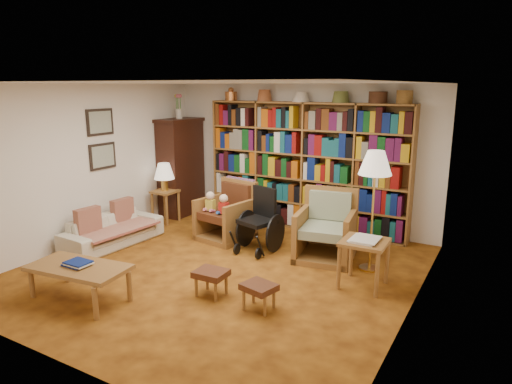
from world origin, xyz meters
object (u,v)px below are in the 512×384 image
Objects in this scene: armchair_leather at (229,214)px; footstool_b at (259,289)px; side_table_papers at (364,248)px; sofa at (113,230)px; floor_lamp at (375,168)px; footstool_a at (211,275)px; coffee_table at (79,269)px; wheelchair at (260,222)px; armchair_sage at (328,232)px; side_table_lamp at (165,199)px.

armchair_leather is 2.30× the size of footstool_b.
side_table_papers is 1.47m from footstool_b.
sofa is 0.99× the size of floor_lamp.
footstool_a is at bearing -142.26° from side_table_papers.
coffee_table is at bearing -141.42° from sofa.
wheelchair is at bearing 68.55° from coffee_table.
armchair_sage is at bearing 68.84° from footstool_a.
side_table_lamp is 0.60× the size of armchair_sage.
sofa is at bearing -154.90° from wheelchair.
side_table_papers is at bearing 35.92° from coffee_table.
footstool_b is (0.67, -0.02, -0.01)m from footstool_a.
side_table_lamp is 1.50m from armchair_leather.
coffee_table is (-1.28, -0.85, 0.12)m from footstool_a.
armchair_leather reaches higher than wheelchair.
sofa is at bearing -85.86° from side_table_lamp.
armchair_leather is 1.52× the size of side_table_papers.
side_table_lamp is 0.62× the size of armchair_leather.
wheelchair is at bearing 118.92° from footstool_b.
wheelchair reaches higher than footstool_a.
side_table_lamp is at bearing 7.05° from sofa.
side_table_lamp reaches higher than footstool_b.
armchair_sage reaches higher than footstool_a.
side_table_lamp is at bearing 167.01° from side_table_papers.
armchair_sage reaches higher than footstool_b.
coffee_table reaches higher than sofa.
wheelchair is at bearing 163.31° from side_table_papers.
wheelchair is at bearing -9.93° from side_table_lamp.
armchair_sage is 1.25m from floor_lamp.
wheelchair is 0.58× the size of floor_lamp.
footstool_a is at bearing -111.16° from armchair_sage.
side_table_lamp is at bearing 174.31° from armchair_leather.
armchair_sage is 0.81× the size of coffee_table.
side_table_lamp is 4.05m from floor_lamp.
armchair_sage is at bearing -3.06° from side_table_lamp.
footstool_a is (-1.42, -1.74, -1.16)m from floor_lamp.
side_table_papers reaches higher than side_table_lamp.
side_table_papers is at bearing 37.74° from footstool_a.
sofa is 4.13m from floor_lamp.
floor_lamp is 4.26× the size of footstool_a.
side_table_lamp is 3.18m from coffee_table.
floor_lamp reaches higher than coffee_table.
coffee_table is (1.12, -1.56, 0.14)m from sofa.
footstool_b is at bearing 23.16° from coffee_table.
floor_lamp reaches higher than armchair_leather.
floor_lamp is at bearing -4.59° from armchair_leather.
floor_lamp is 1.08m from side_table_papers.
sofa reaches higher than footstool_a.
side_table_lamp is 0.63× the size of wheelchair.
floor_lamp is at bearing -71.90° from sofa.
armchair_sage is at bearing 87.90° from footstool_b.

